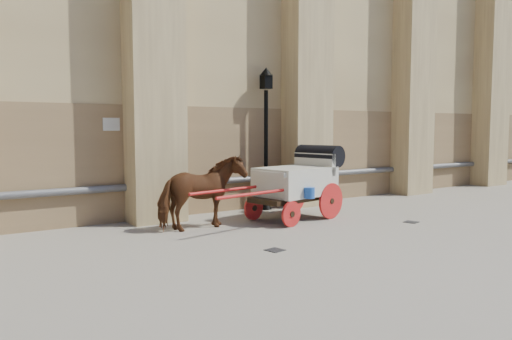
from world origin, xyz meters
TOP-DOWN VIEW (x-y plane):
  - ground at (0.00, 0.00)m, footprint 90.00×90.00m
  - horse at (-0.50, 2.03)m, footprint 2.12×1.05m
  - carriage at (2.35, 1.90)m, footprint 4.57×1.97m
  - street_lamp at (2.46, 3.59)m, footprint 0.39×0.39m
  - drain_grate_near at (-0.27, -0.60)m, footprint 0.37×0.37m
  - drain_grate_far at (4.36, -0.17)m, footprint 0.39×0.39m

SIDE VIEW (x-z plane):
  - ground at x=0.00m, z-range 0.00..0.00m
  - drain_grate_near at x=-0.27m, z-range 0.00..0.01m
  - drain_grate_far at x=4.36m, z-range 0.00..0.01m
  - horse at x=-0.50m, z-range 0.00..1.76m
  - carriage at x=2.35m, z-range 0.08..2.01m
  - street_lamp at x=2.46m, z-range 0.14..4.30m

